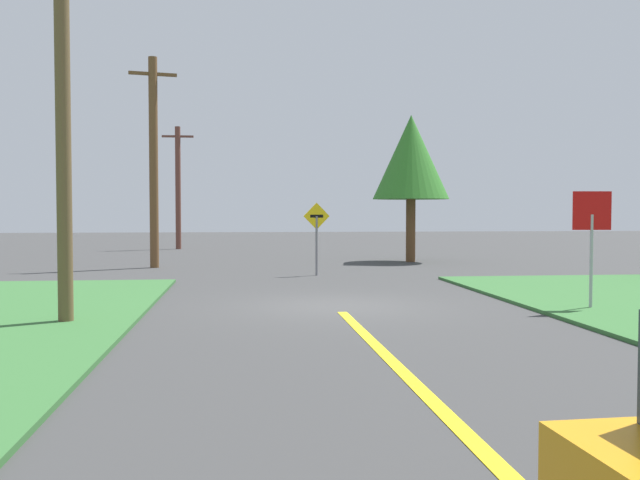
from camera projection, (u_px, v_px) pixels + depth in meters
name	position (u px, v px, depth m)	size (l,w,h in m)	color
ground_plane	(336.00, 306.00, 15.81)	(120.00, 120.00, 0.00)	#3A3A3A
lane_stripe_center	(431.00, 400.00, 7.87)	(0.20, 14.00, 0.01)	yellow
stop_sign	(592.00, 226.00, 14.99)	(0.83, 0.11, 2.58)	#9EA0A8
utility_pole_near	(63.00, 105.00, 13.01)	(1.79, 0.48, 8.00)	brown
utility_pole_mid	(154.00, 160.00, 26.69)	(1.79, 0.48, 8.04)	brown
utility_pole_far	(178.00, 186.00, 40.35)	(1.80, 0.31, 7.07)	brown
direction_sign	(317.00, 230.00, 23.48)	(0.90, 0.16, 2.45)	slate
oak_tree_left	(411.00, 158.00, 29.91)	(3.27, 3.27, 6.30)	brown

